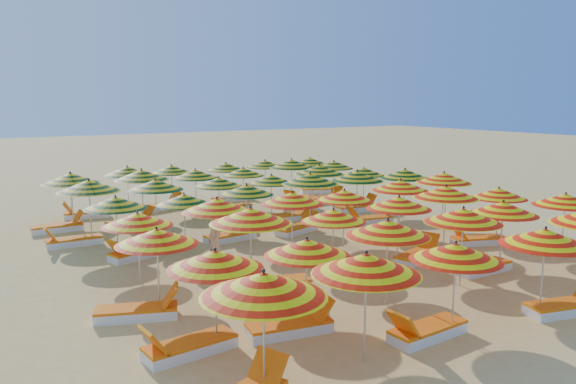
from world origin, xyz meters
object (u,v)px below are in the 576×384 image
object	(u,v)px
umbrella_25	(184,199)
lounger_1	(426,331)
umbrella_29	(405,174)
lounger_16	(369,219)
umbrella_8	(388,228)
lounger_27	(162,206)
lounger_24	(299,200)
umbrella_14	(333,215)
umbrella_0	(264,285)
umbrella_31	(155,185)
lounger_22	(210,212)
umbrella_30	(89,186)
lounger_17	(73,241)
umbrella_17	(499,193)
umbrella_39	(243,172)
lounger_6	(481,267)
umbrella_1	(366,264)
umbrella_24	(115,203)
umbrella_35	(364,172)
lounger_13	(137,253)
lounger_29	(319,190)
umbrella_18	(138,220)
lounger_7	(574,249)
umbrella_44	(171,169)
umbrella_34	(319,170)
lounger_28	(236,197)
lounger_19	(357,208)
umbrella_10	(503,208)
lounger_5	(291,326)
umbrella_23	(444,178)
lounger_21	(131,223)
umbrella_3	(545,237)
umbrella_6	(215,260)
umbrella_32	(219,182)
lounger_10	(349,266)
umbrella_33	(271,179)
lounger_23	(232,209)
lounger_9	(274,283)
lounger_12	(477,240)
umbrella_2	(456,252)
lounger_11	(417,255)
umbrella_20	(292,198)
lounger_14	(231,236)
umbrella_42	(70,178)
umbrella_37	(142,175)
umbrella_40	(291,164)
umbrella_21	(344,195)
beachgoer_a	(215,241)
umbrella_27	(310,179)
umbrella_45	(226,167)
umbrella_28	(357,176)
lounger_25	(325,199)
umbrella_22	(400,185)
lounger_15	(298,228)
umbrella_12	(157,237)
umbrella_38	(195,174)

from	to	relation	value
umbrella_25	lounger_1	bearing A→B (deg)	-79.40
umbrella_29	lounger_16	size ratio (longest dim) A/B	1.20
umbrella_8	lounger_27	bearing A→B (deg)	92.31
umbrella_25	lounger_24	distance (m)	8.93
umbrella_14	umbrella_0	bearing A→B (deg)	-135.70
umbrella_31	lounger_22	distance (m)	3.90
umbrella_30	lounger_17	distance (m)	1.81
umbrella_17	umbrella_39	xyz separation A→B (m)	(-4.36, 9.18, -0.02)
lounger_6	umbrella_1	bearing A→B (deg)	22.31
lounger_6	lounger_22	world-z (taller)	same
umbrella_1	umbrella_24	size ratio (longest dim) A/B	0.95
umbrella_35	lounger_13	bearing A→B (deg)	-167.53
lounger_1	lounger_29	world-z (taller)	same
umbrella_18	lounger_7	xyz separation A→B (m)	(11.83, -4.22, -1.48)
umbrella_30	umbrella_44	size ratio (longest dim) A/B	1.02
umbrella_34	lounger_28	size ratio (longest dim) A/B	1.19
lounger_16	lounger_19	xyz separation A→B (m)	(1.07, 2.05, 0.00)
umbrella_10	umbrella_44	size ratio (longest dim) A/B	0.94
umbrella_0	umbrella_17	size ratio (longest dim) A/B	1.13
lounger_5	lounger_19	xyz separation A→B (m)	(8.83, 9.00, 0.00)
umbrella_23	umbrella_25	bearing A→B (deg)	167.28
lounger_1	lounger_21	distance (m)	12.81
umbrella_3	lounger_1	size ratio (longest dim) A/B	1.25
umbrella_6	umbrella_32	distance (m)	10.12
lounger_10	umbrella_33	bearing A→B (deg)	-98.01
lounger_29	lounger_23	bearing A→B (deg)	-139.02
lounger_9	lounger_17	size ratio (longest dim) A/B	1.04
lounger_12	lounger_17	xyz separation A→B (m)	(-11.02, 6.65, 0.00)
umbrella_2	lounger_11	size ratio (longest dim) A/B	1.14
umbrella_20	lounger_14	xyz separation A→B (m)	(-0.74, 2.57, -1.58)
lounger_13	umbrella_42	bearing A→B (deg)	-102.50
umbrella_37	umbrella_40	distance (m)	6.77
umbrella_23	umbrella_35	distance (m)	4.28
umbrella_17	umbrella_21	world-z (taller)	umbrella_17
umbrella_2	umbrella_24	bearing A→B (deg)	115.79
umbrella_30	beachgoer_a	world-z (taller)	umbrella_30
umbrella_8	umbrella_27	distance (m)	7.31
umbrella_45	lounger_12	size ratio (longest dim) A/B	1.01
umbrella_32	umbrella_45	distance (m)	4.83
umbrella_21	umbrella_28	bearing A→B (deg)	44.33
umbrella_23	lounger_25	distance (m)	6.76
umbrella_22	lounger_25	world-z (taller)	umbrella_22
umbrella_2	umbrella_24	size ratio (longest dim) A/B	0.95
lounger_25	umbrella_35	bearing A→B (deg)	-85.21
lounger_5	lounger_15	world-z (taller)	same
umbrella_22	lounger_21	world-z (taller)	umbrella_22
umbrella_17	lounger_13	size ratio (longest dim) A/B	1.18
umbrella_12	lounger_7	size ratio (longest dim) A/B	1.09
umbrella_24	umbrella_38	xyz separation A→B (m)	(4.30, 4.53, 0.02)
umbrella_1	umbrella_27	distance (m)	9.98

